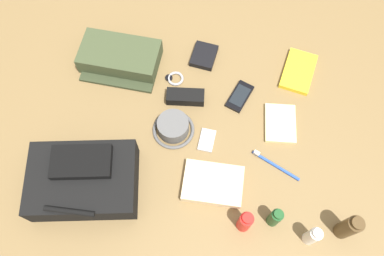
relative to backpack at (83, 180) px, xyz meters
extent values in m
cube|color=brown|center=(-0.33, -0.24, -0.07)|extent=(2.64, 2.02, 0.02)
cube|color=black|center=(0.00, 0.00, 0.00)|extent=(0.38, 0.29, 0.11)
cube|color=black|center=(0.00, -0.04, 0.06)|extent=(0.21, 0.14, 0.03)
cylinder|color=black|center=(0.00, 0.12, 0.06)|extent=(0.16, 0.02, 0.02)
cube|color=#384228|center=(-0.02, -0.50, -0.02)|extent=(0.31, 0.18, 0.07)
cube|color=#2C3520|center=(-0.02, -0.41, -0.05)|extent=(0.29, 0.08, 0.01)
cylinder|color=#545454|center=(-0.26, -0.24, -0.02)|extent=(0.11, 0.11, 0.06)
torus|color=#545454|center=(-0.26, -0.24, -0.05)|extent=(0.15, 0.15, 0.01)
cylinder|color=#473319|center=(-0.86, 0.05, 0.01)|extent=(0.05, 0.05, 0.14)
cylinder|color=#473319|center=(-0.86, 0.05, 0.09)|extent=(0.04, 0.04, 0.01)
cylinder|color=white|center=(-0.75, 0.09, -0.01)|extent=(0.04, 0.04, 0.10)
cylinder|color=silver|center=(-0.75, 0.09, 0.05)|extent=(0.03, 0.03, 0.01)
cylinder|color=#19471E|center=(-0.63, 0.05, -0.01)|extent=(0.04, 0.04, 0.10)
cylinder|color=#19471E|center=(-0.63, 0.05, 0.05)|extent=(0.03, 0.03, 0.01)
cylinder|color=red|center=(-0.54, 0.07, 0.00)|extent=(0.04, 0.04, 0.11)
cylinder|color=red|center=(-0.54, 0.07, 0.06)|extent=(0.03, 0.03, 0.01)
cube|color=yellow|center=(-0.71, -0.54, -0.05)|extent=(0.15, 0.20, 0.02)
cube|color=white|center=(-0.71, -0.54, -0.05)|extent=(0.14, 0.19, 0.01)
cube|color=black|center=(-0.49, -0.40, -0.05)|extent=(0.11, 0.14, 0.01)
cube|color=black|center=(-0.49, -0.40, -0.05)|extent=(0.08, 0.10, 0.00)
cube|color=#B7B7BC|center=(-0.39, -0.21, -0.05)|extent=(0.06, 0.09, 0.01)
cylinder|color=silver|center=(-0.39, -0.23, -0.05)|extent=(0.03, 0.03, 0.00)
torus|color=#99999E|center=(-0.24, -0.45, -0.05)|extent=(0.06, 0.06, 0.01)
cylinder|color=black|center=(-0.21, -0.45, -0.05)|extent=(0.03, 0.03, 0.01)
cylinder|color=blue|center=(-0.64, -0.15, -0.05)|extent=(0.17, 0.09, 0.01)
cube|color=white|center=(-0.57, -0.18, -0.04)|extent=(0.02, 0.02, 0.01)
cube|color=black|center=(-0.34, -0.56, -0.05)|extent=(0.11, 0.12, 0.02)
cube|color=beige|center=(-0.65, -0.31, -0.05)|extent=(0.12, 0.16, 0.02)
cube|color=beige|center=(-0.43, -0.05, -0.04)|extent=(0.20, 0.14, 0.04)
cube|color=black|center=(-0.29, -0.37, -0.04)|extent=(0.14, 0.07, 0.04)
camera|label=1|loc=(-0.40, 0.31, 1.25)|focal=36.61mm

